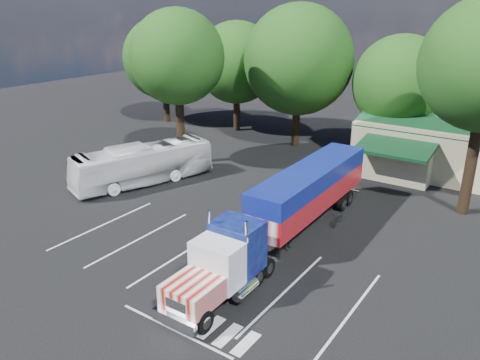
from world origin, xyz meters
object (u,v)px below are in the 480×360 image
Objects in this scene: tour_bus at (143,164)px; woman at (289,234)px; bicycle at (338,218)px; semi_truck at (291,204)px.

woman is at bearing 8.15° from tour_bus.
tour_bus is (-15.09, -1.63, 1.10)m from bicycle.
bicycle is 15.22m from tour_bus.
woman is 4.59m from bicycle.
tour_bus is (-13.58, 1.74, -0.68)m from semi_truck.
bicycle is 0.14× the size of tour_bus.
semi_truck reaches higher than woman.
bicycle is at bearing 25.63° from tour_bus.
semi_truck is at bearing -119.24° from bicycle.
semi_truck is 1.75m from woman.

